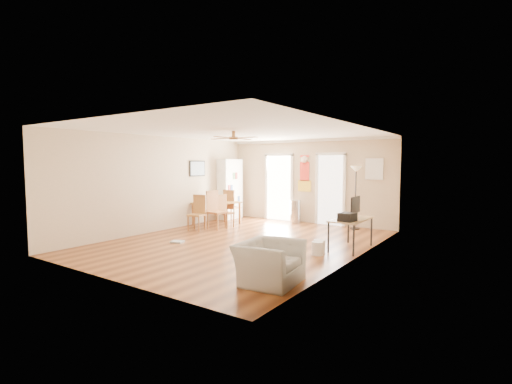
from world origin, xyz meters
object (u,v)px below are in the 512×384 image
Objects in this scene: dining_chair_right_b at (217,210)px; dining_chair_near at (197,213)px; torchiere_lamp at (355,198)px; wastebasket_a at (319,246)px; wastebasket_b at (318,248)px; dining_table at (217,213)px; bookshelf at (230,189)px; printer at (347,217)px; dining_chair_right_a at (226,211)px; computer_desk at (351,234)px; trash_can at (295,211)px; armchair at (269,262)px; dining_chair_far at (232,206)px.

dining_chair_right_b reaches higher than dining_chair_near.
wastebasket_a is (0.35, -3.14, -0.76)m from torchiere_lamp.
torchiere_lamp is 6.49× the size of wastebasket_b.
torchiere_lamp reaches higher than dining_table.
bookshelf is 5.80× the size of printer.
bookshelf is 1.74m from dining_chair_right_a.
dining_chair_near is at bearing -176.62° from computer_desk.
bookshelf is 7.22× the size of wastebasket_b.
printer is (4.98, -2.38, -0.24)m from bookshelf.
printer is 1.25× the size of wastebasket_b.
dining_chair_near is at bearing 150.92° from dining_chair_right_b.
torchiere_lamp is (3.78, 1.56, 0.56)m from dining_table.
bookshelf is 2.78× the size of trash_can.
printer is 2.60m from armchair.
dining_chair_near is 0.78× the size of computer_desk.
bookshelf reaches higher than dining_chair_near.
torchiere_lamp is (3.23, 1.80, 0.43)m from dining_chair_right_a.
dining_chair_far reaches higher than printer.
trash_can is at bearing 18.40° from armchair.
wastebasket_b is at bearing -102.51° from dining_chair_right_b.
bookshelf reaches higher than wastebasket_a.
dining_table is (0.38, -1.14, -0.66)m from bookshelf.
dining_chair_far is at bearing 151.04° from wastebasket_a.
bookshelf is 1.47× the size of dining_table.
torchiere_lamp is 2.59m from computer_desk.
dining_chair_right_b is 3.90× the size of wastebasket_b.
dining_chair_right_a is 0.87× the size of dining_chair_right_b.
dining_chair_right_a is at bearing 171.32° from computer_desk.
dining_chair_near is 3.16m from trash_can.
wastebasket_a is at bearing -20.87° from dining_table.
dining_chair_far is at bearing 149.44° from wastebasket_b.
dining_chair_right_b is (0.55, -0.61, 0.20)m from dining_table.
printer is (4.60, -1.24, 0.41)m from dining_table.
dining_table is 4.53m from wastebasket_b.
computer_desk is 0.86m from wastebasket_a.
dining_chair_right_b is (0.00, -0.37, 0.07)m from dining_chair_right_a.
dining_chair_far is (-0.11, 1.76, 0.02)m from dining_chair_near.
printer reaches higher than wastebasket_a.
trash_can is at bearing 178.97° from torchiere_lamp.
dining_chair_right_a is at bearing 40.63° from armchair.
wastebasket_b is (-0.42, -0.51, -0.62)m from printer.
dining_chair_far is 6.11m from armchair.
dining_chair_right_b is 0.60× the size of torchiere_lamp.
bookshelf is 6.83m from armchair.
dining_chair_near is (-0.33, -0.49, -0.05)m from dining_chair_right_b.
trash_can is at bearing 124.67° from wastebasket_b.
wastebasket_a is (-0.40, -0.73, -0.19)m from computer_desk.
dining_chair_far is 2.97× the size of printer.
dining_chair_right_b is (0.93, -1.75, -0.46)m from bookshelf.
dining_chair_right_b reaches higher than wastebasket_a.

